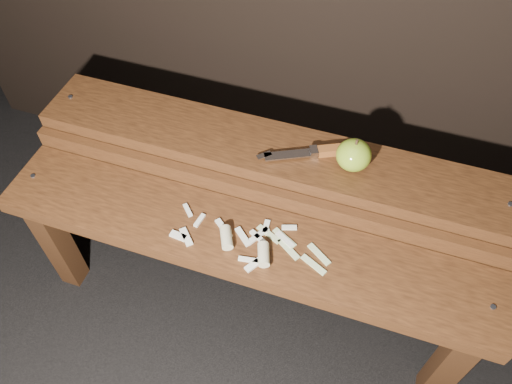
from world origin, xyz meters
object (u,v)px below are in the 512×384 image
(bench_front_tier, at_px, (240,254))
(knife, at_px, (325,151))
(bench_rear_tier, at_px, (269,170))
(apple, at_px, (354,155))

(bench_front_tier, bearing_deg, knife, 61.96)
(bench_rear_tier, xyz_separation_m, knife, (0.13, 0.02, 0.10))
(bench_front_tier, relative_size, knife, 5.19)
(bench_front_tier, relative_size, apple, 13.94)
(bench_rear_tier, height_order, knife, knife)
(knife, bearing_deg, bench_rear_tier, -171.06)
(bench_front_tier, relative_size, bench_rear_tier, 1.00)
(bench_front_tier, bearing_deg, bench_rear_tier, 90.00)
(bench_rear_tier, relative_size, knife, 5.19)
(bench_front_tier, xyz_separation_m, bench_rear_tier, (0.00, 0.23, 0.06))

